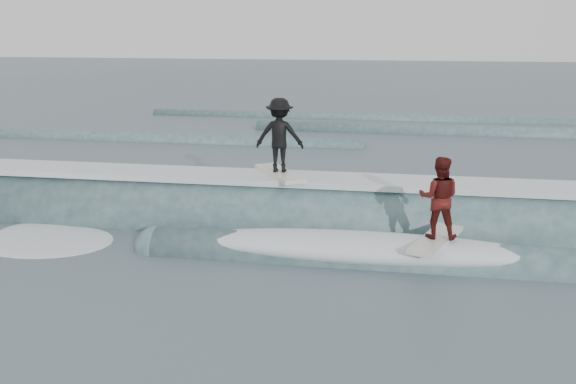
# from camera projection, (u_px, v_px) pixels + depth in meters

# --- Properties ---
(ground) EXTENTS (160.00, 160.00, 0.00)m
(ground) POSITION_uv_depth(u_px,v_px,m) (266.00, 278.00, 12.47)
(ground) COLOR #3B4E56
(ground) RESTS_ON ground
(breaking_wave) EXTENTS (22.24, 3.95, 2.35)m
(breaking_wave) POSITION_uv_depth(u_px,v_px,m) (302.00, 227.00, 15.43)
(breaking_wave) COLOR #335456
(breaking_wave) RESTS_ON ground
(surfer_black) EXTENTS (1.55, 1.98, 1.87)m
(surfer_black) POSITION_uv_depth(u_px,v_px,m) (280.00, 138.00, 15.26)
(surfer_black) COLOR silver
(surfer_black) RESTS_ON ground
(surfer_red) EXTENTS (1.20, 2.07, 1.76)m
(surfer_red) POSITION_uv_depth(u_px,v_px,m) (439.00, 202.00, 12.76)
(surfer_red) COLOR silver
(surfer_red) RESTS_ON ground
(whitewater) EXTENTS (15.45, 7.37, 0.10)m
(whitewater) POSITION_uv_depth(u_px,v_px,m) (252.00, 270.00, 12.84)
(whitewater) COLOR white
(whitewater) RESTS_ON ground
(far_swells) EXTENTS (38.72, 8.65, 0.80)m
(far_swells) POSITION_uv_depth(u_px,v_px,m) (339.00, 132.00, 29.34)
(far_swells) COLOR #335456
(far_swells) RESTS_ON ground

